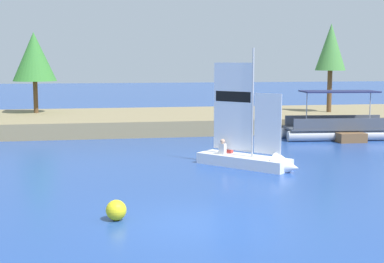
{
  "coord_description": "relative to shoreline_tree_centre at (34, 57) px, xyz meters",
  "views": [
    {
      "loc": [
        -2.58,
        -14.31,
        4.49
      ],
      "look_at": [
        1.76,
        10.73,
        1.2
      ],
      "focal_mm": 50.94,
      "sensor_mm": 36.0,
      "label": 1
    }
  ],
  "objects": [
    {
      "name": "ground_plane",
      "position": [
        6.78,
        -24.32,
        -4.78
      ],
      "size": [
        200.0,
        200.0,
        0.0
      ],
      "primitive_type": "plane",
      "color": "#234793"
    },
    {
      "name": "shore_bank",
      "position": [
        6.78,
        -1.92,
        -4.3
      ],
      "size": [
        80.0,
        10.12,
        0.95
      ],
      "primitive_type": "cube",
      "color": "#897A56",
      "rests_on": "ground"
    },
    {
      "name": "shoreline_tree_centre",
      "position": [
        0.0,
        0.0,
        0.0
      ],
      "size": [
        2.94,
        2.94,
        5.5
      ],
      "color": "brown",
      "rests_on": "shore_bank"
    },
    {
      "name": "shoreline_tree_midright",
      "position": [
        20.17,
        -2.79,
        0.62
      ],
      "size": [
        2.09,
        2.09,
        6.12
      ],
      "color": "brown",
      "rests_on": "shore_bank"
    },
    {
      "name": "wooden_dock",
      "position": [
        18.09,
        -8.74,
        -4.52
      ],
      "size": [
        1.56,
        4.52,
        0.52
      ],
      "primitive_type": "cube",
      "color": "brown",
      "rests_on": "ground"
    },
    {
      "name": "sailboat",
      "position": [
        10.72,
        -16.82,
        -4.33
      ],
      "size": [
        4.0,
        4.21,
        5.35
      ],
      "rotation": [
        0.0,
        0.0,
        -0.83
      ],
      "color": "white",
      "rests_on": "ground"
    },
    {
      "name": "pontoon_boat",
      "position": [
        17.89,
        -9.25,
        -4.13
      ],
      "size": [
        6.42,
        2.64,
        2.8
      ],
      "rotation": [
        0.0,
        0.0,
        -0.09
      ],
      "color": "#B2B2B7",
      "rests_on": "ground"
    },
    {
      "name": "channel_buoy",
      "position": [
        4.65,
        -23.47,
        -4.49
      ],
      "size": [
        0.59,
        0.59,
        0.59
      ],
      "primitive_type": "sphere",
      "color": "yellow",
      "rests_on": "ground"
    }
  ]
}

